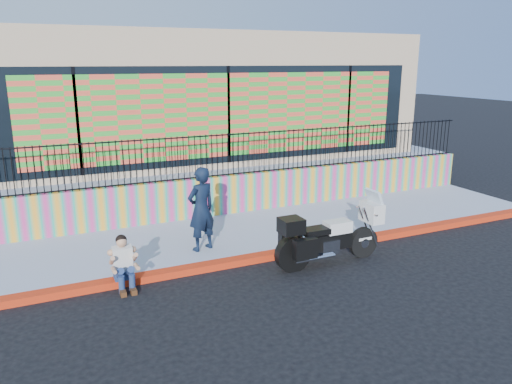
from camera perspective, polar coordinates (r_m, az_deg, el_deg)
ground at (r=11.80m, az=4.50°, el=-7.09°), size 90.00×90.00×0.00m
red_curb at (r=11.77m, az=4.51°, el=-6.75°), size 16.00×0.30×0.15m
sidewalk at (r=13.15m, az=1.01°, el=-4.37°), size 16.00×3.00×0.15m
mural_wall at (r=14.36m, az=-1.75°, el=-0.12°), size 16.00×0.20×1.10m
metal_fence at (r=14.11m, az=-1.78°, el=4.40°), size 15.80×0.04×1.20m
elevated_platform at (r=19.06m, az=-7.75°, el=3.24°), size 16.00×10.00×1.25m
storefront_building at (r=18.51m, az=-7.83°, el=11.10°), size 14.00×8.06×4.00m
police_motorcycle at (r=11.11m, az=8.20°, el=-4.96°), size 2.54×0.84×1.58m
police_officer at (r=11.40m, az=-6.28°, el=-1.94°), size 0.82×0.67×1.95m
seated_man at (r=10.23m, az=-14.82°, el=-8.37°), size 0.54×0.71×1.06m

